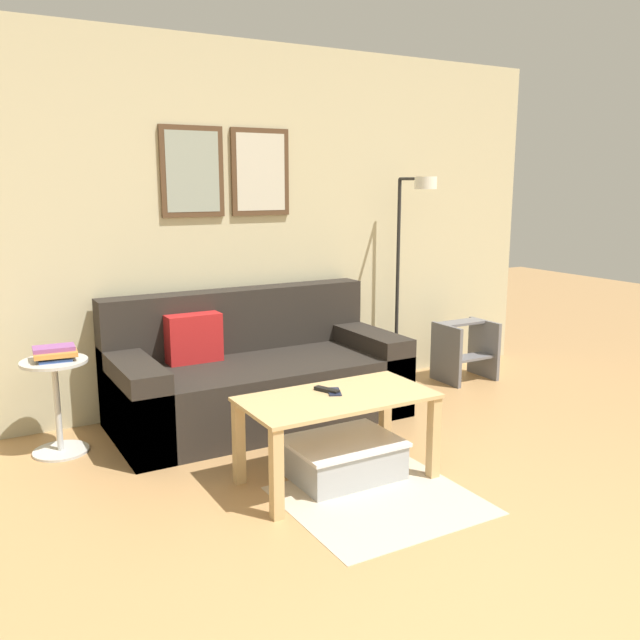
{
  "coord_description": "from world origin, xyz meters",
  "views": [
    {
      "loc": [
        -1.75,
        -1.31,
        1.59
      ],
      "look_at": [
        0.05,
        1.84,
        0.85
      ],
      "focal_mm": 38.0,
      "sensor_mm": 36.0,
      "label": 1
    }
  ],
  "objects_px": {
    "couch": "(256,378)",
    "storage_bin": "(343,458)",
    "cell_phone": "(334,392)",
    "remote_control": "(327,390)",
    "step_stool": "(465,349)",
    "side_table": "(57,397)",
    "coffee_table": "(337,412)",
    "floor_lamp": "(410,261)",
    "book_stack": "(55,353)"
  },
  "relations": [
    {
      "from": "cell_phone",
      "to": "coffee_table",
      "type": "bearing_deg",
      "value": -80.71
    },
    {
      "from": "side_table",
      "to": "remote_control",
      "type": "distance_m",
      "value": 1.63
    },
    {
      "from": "storage_bin",
      "to": "couch",
      "type": "bearing_deg",
      "value": 91.7
    },
    {
      "from": "step_stool",
      "to": "couch",
      "type": "bearing_deg",
      "value": -179.62
    },
    {
      "from": "cell_phone",
      "to": "remote_control",
      "type": "bearing_deg",
      "value": 158.87
    },
    {
      "from": "couch",
      "to": "storage_bin",
      "type": "bearing_deg",
      "value": -88.3
    },
    {
      "from": "coffee_table",
      "to": "side_table",
      "type": "height_order",
      "value": "side_table"
    },
    {
      "from": "cell_phone",
      "to": "step_stool",
      "type": "xyz_separation_m",
      "value": [
        1.88,
        1.06,
        -0.23
      ]
    },
    {
      "from": "couch",
      "to": "side_table",
      "type": "bearing_deg",
      "value": 178.1
    },
    {
      "from": "couch",
      "to": "coffee_table",
      "type": "xyz_separation_m",
      "value": [
        -0.02,
        -1.11,
        0.09
      ]
    },
    {
      "from": "floor_lamp",
      "to": "cell_phone",
      "type": "relative_size",
      "value": 11.65
    },
    {
      "from": "storage_bin",
      "to": "cell_phone",
      "type": "distance_m",
      "value": 0.38
    },
    {
      "from": "side_table",
      "to": "cell_phone",
      "type": "distance_m",
      "value": 1.67
    },
    {
      "from": "side_table",
      "to": "book_stack",
      "type": "xyz_separation_m",
      "value": [
        0.01,
        0.01,
        0.27
      ]
    },
    {
      "from": "floor_lamp",
      "to": "remote_control",
      "type": "bearing_deg",
      "value": -140.93
    },
    {
      "from": "coffee_table",
      "to": "side_table",
      "type": "distance_m",
      "value": 1.69
    },
    {
      "from": "couch",
      "to": "floor_lamp",
      "type": "xyz_separation_m",
      "value": [
        1.37,
        0.12,
        0.7
      ]
    },
    {
      "from": "floor_lamp",
      "to": "cell_phone",
      "type": "distance_m",
      "value": 1.88
    },
    {
      "from": "storage_bin",
      "to": "step_stool",
      "type": "xyz_separation_m",
      "value": [
        1.84,
        1.1,
        0.15
      ]
    },
    {
      "from": "coffee_table",
      "to": "floor_lamp",
      "type": "distance_m",
      "value": 1.95
    },
    {
      "from": "step_stool",
      "to": "coffee_table",
      "type": "bearing_deg",
      "value": -149.43
    },
    {
      "from": "storage_bin",
      "to": "remote_control",
      "type": "xyz_separation_m",
      "value": [
        -0.07,
        0.06,
        0.38
      ]
    },
    {
      "from": "couch",
      "to": "cell_phone",
      "type": "height_order",
      "value": "couch"
    },
    {
      "from": "book_stack",
      "to": "floor_lamp",
      "type": "bearing_deg",
      "value": 1.54
    },
    {
      "from": "couch",
      "to": "floor_lamp",
      "type": "height_order",
      "value": "floor_lamp"
    },
    {
      "from": "remote_control",
      "to": "cell_phone",
      "type": "xyz_separation_m",
      "value": [
        0.03,
        -0.03,
        -0.01
      ]
    },
    {
      "from": "book_stack",
      "to": "remote_control",
      "type": "relative_size",
      "value": 1.7
    },
    {
      "from": "remote_control",
      "to": "storage_bin",
      "type": "bearing_deg",
      "value": -64.49
    },
    {
      "from": "floor_lamp",
      "to": "storage_bin",
      "type": "bearing_deg",
      "value": -138.01
    },
    {
      "from": "floor_lamp",
      "to": "remote_control",
      "type": "xyz_separation_m",
      "value": [
        -1.41,
        -1.14,
        -0.5
      ]
    },
    {
      "from": "couch",
      "to": "coffee_table",
      "type": "height_order",
      "value": "couch"
    },
    {
      "from": "side_table",
      "to": "cell_phone",
      "type": "xyz_separation_m",
      "value": [
        1.26,
        -1.09,
        0.14
      ]
    },
    {
      "from": "storage_bin",
      "to": "remote_control",
      "type": "bearing_deg",
      "value": 138.27
    },
    {
      "from": "floor_lamp",
      "to": "coffee_table",
      "type": "bearing_deg",
      "value": -138.57
    },
    {
      "from": "coffee_table",
      "to": "step_stool",
      "type": "xyz_separation_m",
      "value": [
        1.9,
        1.12,
        -0.13
      ]
    },
    {
      "from": "step_stool",
      "to": "storage_bin",
      "type": "bearing_deg",
      "value": -149.25
    },
    {
      "from": "couch",
      "to": "coffee_table",
      "type": "bearing_deg",
      "value": -91.18
    },
    {
      "from": "coffee_table",
      "to": "book_stack",
      "type": "height_order",
      "value": "book_stack"
    },
    {
      "from": "cell_phone",
      "to": "step_stool",
      "type": "distance_m",
      "value": 2.18
    },
    {
      "from": "side_table",
      "to": "floor_lamp",
      "type": "bearing_deg",
      "value": 1.69
    },
    {
      "from": "coffee_table",
      "to": "storage_bin",
      "type": "distance_m",
      "value": 0.29
    },
    {
      "from": "storage_bin",
      "to": "side_table",
      "type": "distance_m",
      "value": 1.73
    },
    {
      "from": "remote_control",
      "to": "couch",
      "type": "bearing_deg",
      "value": 65.15
    },
    {
      "from": "remote_control",
      "to": "step_stool",
      "type": "distance_m",
      "value": 2.19
    },
    {
      "from": "couch",
      "to": "cell_phone",
      "type": "bearing_deg",
      "value": -90.45
    },
    {
      "from": "couch",
      "to": "floor_lamp",
      "type": "distance_m",
      "value": 1.54
    },
    {
      "from": "step_stool",
      "to": "floor_lamp",
      "type": "bearing_deg",
      "value": 168.05
    },
    {
      "from": "storage_bin",
      "to": "cell_phone",
      "type": "xyz_separation_m",
      "value": [
        -0.04,
        0.03,
        0.38
      ]
    },
    {
      "from": "remote_control",
      "to": "step_stool",
      "type": "xyz_separation_m",
      "value": [
        1.91,
        1.03,
        -0.23
      ]
    },
    {
      "from": "couch",
      "to": "storage_bin",
      "type": "relative_size",
      "value": 3.24
    }
  ]
}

